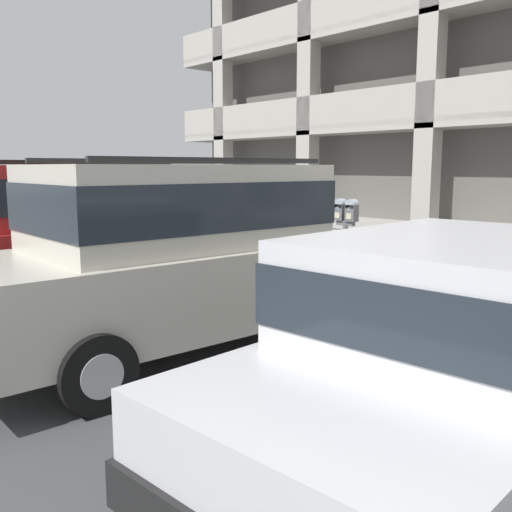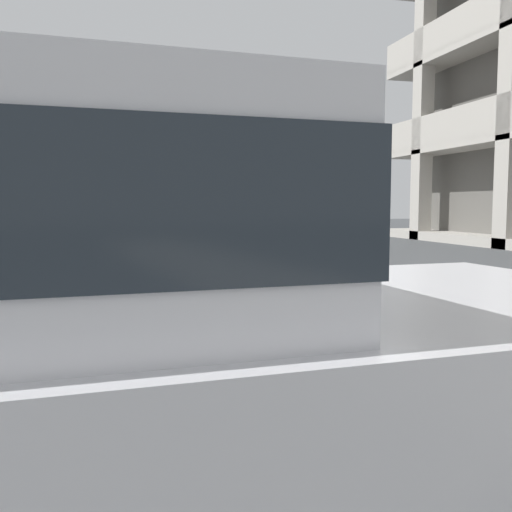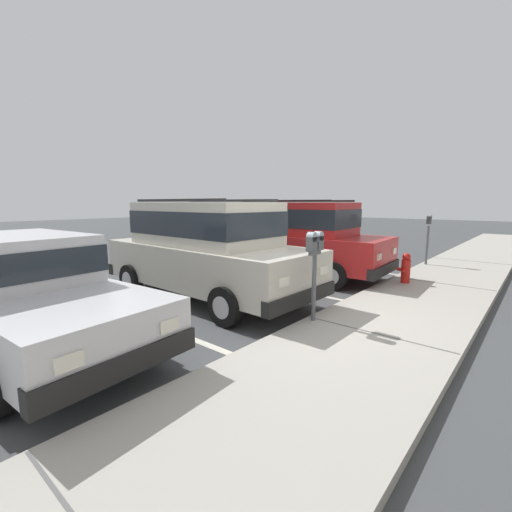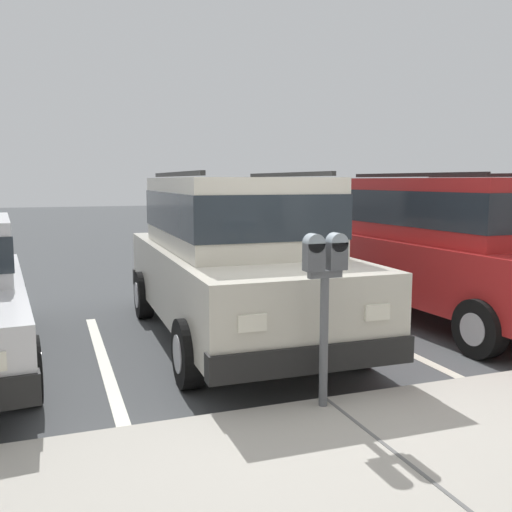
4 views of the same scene
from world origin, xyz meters
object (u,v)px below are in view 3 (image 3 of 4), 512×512
Objects in this scene: parking_meter_far at (428,232)px; red_sedan at (297,236)px; fire_hydrant at (406,268)px; dark_hatchback at (23,289)px; silver_suv at (206,246)px; parking_meter_near at (315,255)px.

red_sedan is at bearing -35.75° from parking_meter_far.
dark_hatchback is at bearing -22.98° from fire_hydrant.
silver_suv is 4.61m from fire_hydrant.
silver_suv and red_sedan have the same top height.
parking_meter_far is 2.16× the size of fire_hydrant.
parking_meter_far is at bearing -174.55° from fire_hydrant.
dark_hatchback is (6.35, -0.18, -0.27)m from red_sedan.
dark_hatchback is 3.26× the size of parking_meter_near.
parking_meter_far reaches higher than dark_hatchback.
dark_hatchback is 7.40m from fire_hydrant.
red_sedan is at bearing 177.98° from silver_suv.
silver_suv is 0.99× the size of red_sedan.
parking_meter_near is (-3.18, 2.59, 0.35)m from dark_hatchback.
red_sedan reaches higher than parking_meter_near.
red_sedan reaches higher than dark_hatchback.
dark_hatchback reaches higher than fire_hydrant.
parking_meter_near is 0.93× the size of parking_meter_far.
red_sedan reaches higher than parking_meter_far.
fire_hydrant is at bearing 152.75° from dark_hatchback.
parking_meter_near is at bearing 136.59° from dark_hatchback.
red_sedan is 3.22× the size of parking_meter_far.
parking_meter_near is 3.70m from fire_hydrant.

